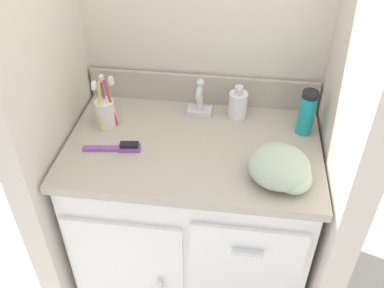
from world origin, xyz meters
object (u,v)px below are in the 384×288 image
(hairbrush, at_px, (120,147))
(hand_towel, at_px, (282,168))
(shaving_cream_can, at_px, (307,113))
(soap_dispenser, at_px, (238,104))
(toothbrush_cup, at_px, (105,112))

(hairbrush, xyz_separation_m, hand_towel, (0.52, -0.07, 0.03))
(shaving_cream_can, bearing_deg, soap_dispenser, 164.58)
(toothbrush_cup, height_order, hairbrush, toothbrush_cup)
(soap_dispenser, distance_m, shaving_cream_can, 0.24)
(toothbrush_cup, xyz_separation_m, soap_dispenser, (0.46, 0.12, -0.00))
(hand_towel, bearing_deg, soap_dispenser, 114.95)
(toothbrush_cup, bearing_deg, hairbrush, -57.71)
(toothbrush_cup, xyz_separation_m, hand_towel, (0.61, -0.20, -0.01))
(soap_dispenser, xyz_separation_m, hand_towel, (0.15, -0.32, -0.01))
(hairbrush, distance_m, hand_towel, 0.53)
(soap_dispenser, distance_m, hairbrush, 0.45)
(shaving_cream_can, xyz_separation_m, hand_towel, (-0.09, -0.25, -0.04))
(shaving_cream_can, relative_size, hand_towel, 0.82)
(shaving_cream_can, distance_m, hairbrush, 0.64)
(shaving_cream_can, bearing_deg, hairbrush, -163.28)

